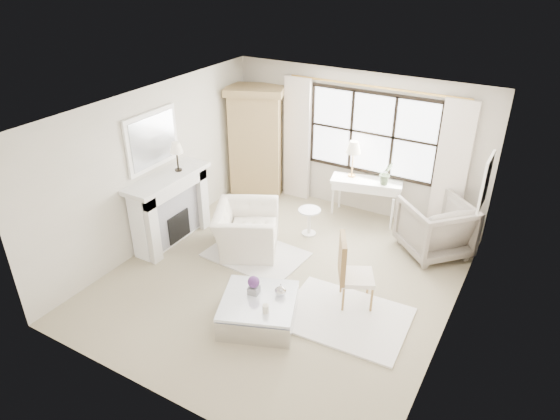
# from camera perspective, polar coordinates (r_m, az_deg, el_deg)

# --- Properties ---
(floor) EXTENTS (5.50, 5.50, 0.00)m
(floor) POSITION_cam_1_polar(r_m,az_deg,el_deg) (7.96, 0.41, -7.69)
(floor) COLOR tan
(floor) RESTS_ON ground
(ceiling) EXTENTS (5.50, 5.50, 0.00)m
(ceiling) POSITION_cam_1_polar(r_m,az_deg,el_deg) (6.74, 0.49, 11.22)
(ceiling) COLOR silver
(ceiling) RESTS_ON ground
(wall_back) EXTENTS (5.00, 0.00, 5.00)m
(wall_back) POSITION_cam_1_polar(r_m,az_deg,el_deg) (9.54, 8.69, 7.55)
(wall_back) COLOR beige
(wall_back) RESTS_ON ground
(wall_front) EXTENTS (5.00, 0.00, 5.00)m
(wall_front) POSITION_cam_1_polar(r_m,az_deg,el_deg) (5.41, -14.32, -10.72)
(wall_front) COLOR beige
(wall_front) RESTS_ON ground
(wall_left) EXTENTS (0.00, 5.50, 5.50)m
(wall_left) POSITION_cam_1_polar(r_m,az_deg,el_deg) (8.64, -14.18, 4.75)
(wall_left) COLOR beige
(wall_left) RESTS_ON ground
(wall_right) EXTENTS (0.00, 5.50, 5.50)m
(wall_right) POSITION_cam_1_polar(r_m,az_deg,el_deg) (6.56, 19.86, -4.10)
(wall_right) COLOR white
(wall_right) RESTS_ON ground
(window_pane) EXTENTS (2.40, 0.02, 1.50)m
(window_pane) POSITION_cam_1_polar(r_m,az_deg,el_deg) (9.34, 10.47, 8.58)
(window_pane) COLOR white
(window_pane) RESTS_ON wall_back
(window_frame) EXTENTS (2.50, 0.04, 1.50)m
(window_frame) POSITION_cam_1_polar(r_m,az_deg,el_deg) (9.33, 10.45, 8.57)
(window_frame) COLOR black
(window_frame) RESTS_ON wall_back
(curtain_rod) EXTENTS (3.30, 0.04, 0.04)m
(curtain_rod) POSITION_cam_1_polar(r_m,az_deg,el_deg) (9.04, 10.83, 13.67)
(curtain_rod) COLOR gold
(curtain_rod) RESTS_ON wall_back
(curtain_left) EXTENTS (0.55, 0.10, 2.47)m
(curtain_left) POSITION_cam_1_polar(r_m,az_deg,el_deg) (9.96, 1.97, 8.06)
(curtain_left) COLOR silver
(curtain_left) RESTS_ON ground
(curtain_right) EXTENTS (0.55, 0.10, 2.47)m
(curtain_right) POSITION_cam_1_polar(r_m,az_deg,el_deg) (9.06, 19.00, 4.34)
(curtain_right) COLOR silver
(curtain_right) RESTS_ON ground
(fireplace) EXTENTS (0.58, 1.66, 1.26)m
(fireplace) POSITION_cam_1_polar(r_m,az_deg,el_deg) (8.80, -12.56, 0.28)
(fireplace) COLOR white
(fireplace) RESTS_ON ground
(mirror_frame) EXTENTS (0.05, 1.15, 0.95)m
(mirror_frame) POSITION_cam_1_polar(r_m,az_deg,el_deg) (8.45, -14.42, 7.75)
(mirror_frame) COLOR white
(mirror_frame) RESTS_ON wall_left
(mirror_glass) EXTENTS (0.02, 1.00, 0.80)m
(mirror_glass) POSITION_cam_1_polar(r_m,az_deg,el_deg) (8.43, -14.26, 7.72)
(mirror_glass) COLOR #B5B9C1
(mirror_glass) RESTS_ON wall_left
(art_frame) EXTENTS (0.04, 0.62, 0.82)m
(art_frame) POSITION_cam_1_polar(r_m,az_deg,el_deg) (7.98, 22.46, 2.97)
(art_frame) COLOR white
(art_frame) RESTS_ON wall_right
(art_canvas) EXTENTS (0.01, 0.52, 0.72)m
(art_canvas) POSITION_cam_1_polar(r_m,az_deg,el_deg) (7.99, 22.32, 3.00)
(art_canvas) COLOR beige
(art_canvas) RESTS_ON wall_right
(mantel_lamp) EXTENTS (0.22, 0.22, 0.51)m
(mantel_lamp) POSITION_cam_1_polar(r_m,az_deg,el_deg) (8.51, -11.77, 6.86)
(mantel_lamp) COLOR black
(mantel_lamp) RESTS_ON fireplace
(armoire) EXTENTS (1.30, 1.06, 2.24)m
(armoire) POSITION_cam_1_polar(r_m,az_deg,el_deg) (10.15, -2.74, 7.87)
(armoire) COLOR tan
(armoire) RESTS_ON floor
(console_table) EXTENTS (1.37, 0.74, 0.80)m
(console_table) POSITION_cam_1_polar(r_m,az_deg,el_deg) (9.54, 9.70, 1.23)
(console_table) COLOR white
(console_table) RESTS_ON floor
(console_lamp) EXTENTS (0.28, 0.28, 0.69)m
(console_lamp) POSITION_cam_1_polar(r_m,az_deg,el_deg) (9.27, 8.41, 6.99)
(console_lamp) COLOR #AF7D3D
(console_lamp) RESTS_ON console_table
(orchid_plant) EXTENTS (0.31, 0.30, 0.43)m
(orchid_plant) POSITION_cam_1_polar(r_m,az_deg,el_deg) (9.18, 12.04, 4.12)
(orchid_plant) COLOR #546946
(orchid_plant) RESTS_ON console_table
(side_table) EXTENTS (0.40, 0.40, 0.51)m
(side_table) POSITION_cam_1_polar(r_m,az_deg,el_deg) (8.92, 3.36, -0.93)
(side_table) COLOR white
(side_table) RESTS_ON floor
(rug_left) EXTENTS (1.66, 1.22, 0.03)m
(rug_left) POSITION_cam_1_polar(r_m,az_deg,el_deg) (8.48, -2.77, -5.10)
(rug_left) COLOR silver
(rug_left) RESTS_ON floor
(rug_right) EXTENTS (1.76, 1.35, 0.03)m
(rug_right) POSITION_cam_1_polar(r_m,az_deg,el_deg) (7.24, 7.52, -12.08)
(rug_right) COLOR white
(rug_right) RESTS_ON floor
(club_armchair) EXTENTS (1.43, 1.50, 0.76)m
(club_armchair) POSITION_cam_1_polar(r_m,az_deg,el_deg) (8.48, -3.88, -2.23)
(club_armchair) COLOR silver
(club_armchair) RESTS_ON floor
(wingback_chair) EXTENTS (1.44, 1.44, 0.94)m
(wingback_chair) POSITION_cam_1_polar(r_m,az_deg,el_deg) (8.74, 17.32, -1.91)
(wingback_chair) COLOR gray
(wingback_chair) RESTS_ON floor
(french_chair) EXTENTS (0.65, 0.65, 1.08)m
(french_chair) POSITION_cam_1_polar(r_m,az_deg,el_deg) (7.35, 8.52, -8.54)
(french_chair) COLOR #A07943
(french_chair) RESTS_ON floor
(coffee_table) EXTENTS (1.30, 1.30, 0.38)m
(coffee_table) POSITION_cam_1_polar(r_m,az_deg,el_deg) (7.05, -2.43, -11.39)
(coffee_table) COLOR silver
(coffee_table) RESTS_ON floor
(planter_box) EXTENTS (0.16, 0.16, 0.11)m
(planter_box) POSITION_cam_1_polar(r_m,az_deg,el_deg) (7.00, -3.01, -9.11)
(planter_box) COLOR gray
(planter_box) RESTS_ON coffee_table
(planter_flowers) EXTENTS (0.17, 0.17, 0.17)m
(planter_flowers) POSITION_cam_1_polar(r_m,az_deg,el_deg) (6.92, -3.04, -8.21)
(planter_flowers) COLOR #522967
(planter_flowers) RESTS_ON planter_box
(pillar_candle) EXTENTS (0.08, 0.08, 0.12)m
(pillar_candle) POSITION_cam_1_polar(r_m,az_deg,el_deg) (6.67, -1.66, -11.22)
(pillar_candle) COLOR silver
(pillar_candle) RESTS_ON coffee_table
(coffee_vase) EXTENTS (0.17, 0.17, 0.17)m
(coffee_vase) POSITION_cam_1_polar(r_m,az_deg,el_deg) (6.94, 0.06, -9.09)
(coffee_vase) COLOR silver
(coffee_vase) RESTS_ON coffee_table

